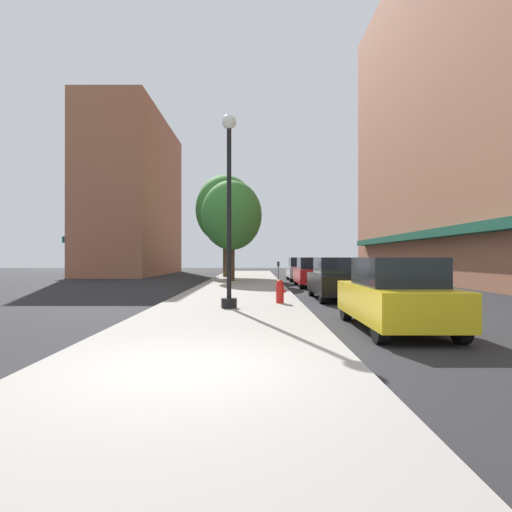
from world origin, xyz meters
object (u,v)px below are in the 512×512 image
object	(u,v)px
car_yellow	(395,295)
tree_near	(225,210)
lamppost	(229,207)
car_red	(312,273)
tree_mid	(231,215)
fire_hydrant	(280,291)
car_black	(336,279)
car_silver	(300,269)
parking_meter_near	(278,270)

from	to	relation	value
car_yellow	tree_near	bearing A→B (deg)	100.75
lamppost	car_red	distance (m)	12.16
tree_mid	car_red	bearing A→B (deg)	-39.95
lamppost	car_red	size ratio (longest dim) A/B	1.37
fire_hydrant	tree_mid	bearing A→B (deg)	99.90
car_black	car_red	xyz separation A→B (m)	(0.00, 7.36, 0.00)
car_black	car_silver	world-z (taller)	same
parking_meter_near	car_silver	bearing A→B (deg)	75.02
fire_hydrant	car_silver	xyz separation A→B (m)	(2.36, 16.40, 0.29)
tree_mid	car_yellow	xyz separation A→B (m)	(4.76, -18.62, -3.59)
tree_near	car_silver	bearing A→B (deg)	-34.76
fire_hydrant	tree_near	distance (m)	21.14
car_black	car_red	size ratio (longest dim) A/B	1.00
fire_hydrant	car_black	size ratio (longest dim) A/B	0.18
lamppost	tree_mid	size ratio (longest dim) A/B	0.90
tree_near	car_silver	world-z (taller)	tree_near
lamppost	car_yellow	size ratio (longest dim) A/B	1.37
parking_meter_near	car_red	distance (m)	2.07
fire_hydrant	car_silver	world-z (taller)	car_silver
parking_meter_near	tree_near	xyz separation A→B (m)	(-3.66, 11.18, 4.54)
tree_mid	car_silver	xyz separation A→B (m)	(4.76, 2.62, -3.59)
parking_meter_near	tree_mid	size ratio (longest dim) A/B	0.20
parking_meter_near	car_yellow	distance (m)	14.09
lamppost	fire_hydrant	distance (m)	3.46
tree_near	car_red	bearing A→B (deg)	-61.88
lamppost	car_silver	distance (m)	18.44
car_silver	car_red	bearing A→B (deg)	-90.47
parking_meter_near	tree_mid	distance (m)	6.45
car_yellow	car_red	size ratio (longest dim) A/B	1.00
parking_meter_near	tree_near	distance (m)	12.61
parking_meter_near	car_black	size ratio (longest dim) A/B	0.30
car_black	tree_near	bearing A→B (deg)	108.92
tree_mid	car_black	bearing A→B (deg)	-67.25
parking_meter_near	car_silver	distance (m)	7.55
lamppost	car_silver	bearing A→B (deg)	77.40
tree_mid	lamppost	bearing A→B (deg)	-87.11
tree_near	car_red	size ratio (longest dim) A/B	1.89
car_black	car_red	world-z (taller)	same
fire_hydrant	tree_near	bearing A→B (deg)	99.12
car_silver	tree_near	bearing A→B (deg)	144.77
fire_hydrant	tree_near	size ratio (longest dim) A/B	0.10
fire_hydrant	parking_meter_near	distance (m)	9.13
fire_hydrant	car_black	distance (m)	3.40
lamppost	car_yellow	xyz separation A→B (m)	(3.99, -3.40, -2.39)
lamppost	car_red	world-z (taller)	lamppost
car_black	car_silver	xyz separation A→B (m)	(0.00, 13.97, 0.00)
fire_hydrant	car_black	world-z (taller)	car_black
fire_hydrant	car_silver	bearing A→B (deg)	81.83
car_silver	lamppost	bearing A→B (deg)	-103.07
lamppost	parking_meter_near	world-z (taller)	lamppost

